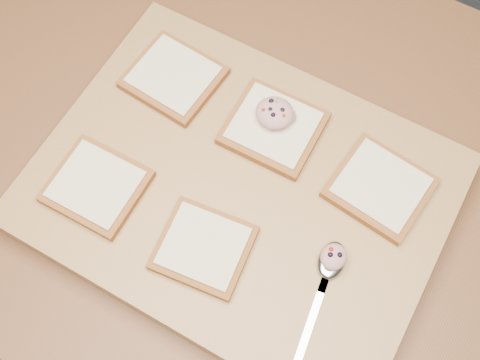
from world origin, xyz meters
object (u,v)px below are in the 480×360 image
Objects in this scene: bread_far_center at (273,127)px; tuna_salad_dollop at (275,113)px; cutting_board at (240,192)px; spoon at (329,269)px.

tuna_salad_dollop is (-0.00, 0.01, 0.02)m from bread_far_center.
bread_far_center is (-0.00, 0.09, 0.03)m from cutting_board.
tuna_salad_dollop is at bearing 93.07° from cutting_board.
bread_far_center is at bearing 137.36° from spoon.
tuna_salad_dollop reaches higher than bread_far_center.
cutting_board is 0.16m from spoon.
tuna_salad_dollop is 0.30× the size of spoon.
tuna_salad_dollop reaches higher than cutting_board.
tuna_salad_dollop is (-0.01, 0.10, 0.05)m from cutting_board.
bread_far_center is 0.72× the size of spoon.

